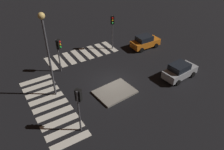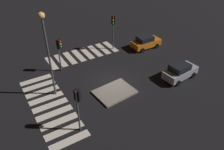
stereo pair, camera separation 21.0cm
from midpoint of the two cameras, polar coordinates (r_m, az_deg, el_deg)
The scene contains 10 objects.
ground_plane at distance 22.82m, azimuth 0.26°, elevation -2.07°, with size 80.00×80.00×0.00m, color black.
traffic_island at distance 21.53m, azimuth 0.95°, elevation -4.37°, with size 3.92×3.08×0.18m.
car_orange at distance 29.41m, azimuth 8.84°, elevation 8.35°, with size 3.89×1.85×1.68m.
car_silver at distance 24.19m, azimuth 17.26°, elevation 0.93°, with size 4.01×2.09×1.70m.
traffic_light_east at distance 23.80m, azimuth -13.12°, elevation 6.83°, with size 0.54×0.53×3.81m.
traffic_light_north at distance 16.38m, azimuth -8.38°, elevation -6.39°, with size 0.53×0.54×3.92m.
traffic_light_south at distance 27.65m, azimuth 0.51°, elevation 12.77°, with size 0.54×0.53×4.43m.
street_lamp at distance 19.22m, azimuth -16.16°, elevation 7.92°, with size 0.56×0.56×8.00m.
crosswalk_near at distance 28.08m, azimuth -7.28°, elevation 5.28°, with size 8.75×3.20×0.02m.
crosswalk_side at distance 20.92m, azimuth -15.27°, elevation -7.51°, with size 3.20×9.90×0.02m.
Camera 2 is at (9.52, 15.66, 13.60)m, focal length 35.72 mm.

